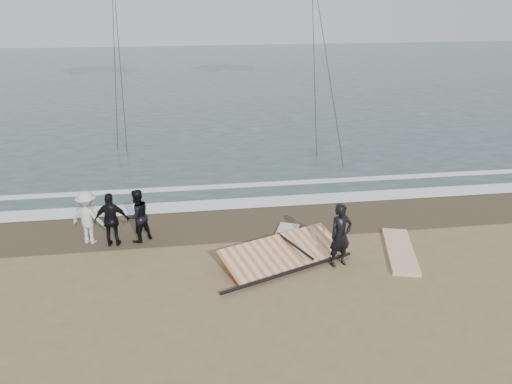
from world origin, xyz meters
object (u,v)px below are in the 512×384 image
at_px(board_white, 400,251).
at_px(sail_rig, 280,252).
at_px(board_cream, 284,241).
at_px(man_main, 340,235).

distance_m(board_white, sail_rig, 3.43).
bearing_deg(board_cream, board_white, 3.07).
height_order(board_white, sail_rig, sail_rig).
bearing_deg(board_cream, sail_rig, -85.70).
height_order(man_main, sail_rig, man_main).
xyz_separation_m(man_main, board_white, (1.92, 0.40, -0.83)).
height_order(board_cream, sail_rig, sail_rig).
xyz_separation_m(man_main, sail_rig, (-1.50, 0.53, -0.69)).
bearing_deg(man_main, board_white, -4.98).
bearing_deg(board_white, board_cream, 177.33).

